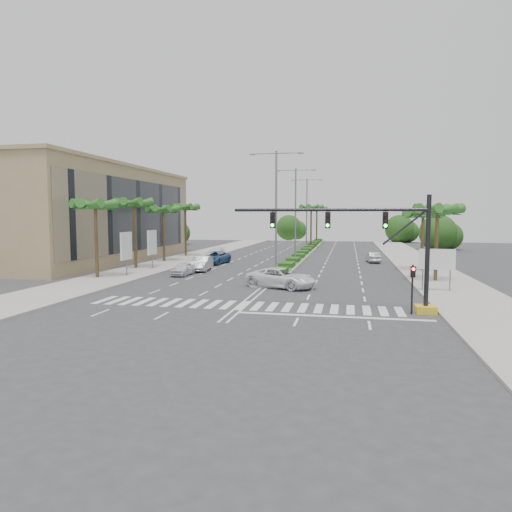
{
  "coord_description": "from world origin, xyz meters",
  "views": [
    {
      "loc": [
        6.81,
        -29.0,
        5.91
      ],
      "look_at": [
        0.19,
        3.51,
        3.0
      ],
      "focal_mm": 32.0,
      "sensor_mm": 36.0,
      "label": 1
    }
  ],
  "objects_px": {
    "car_parked_a": "(183,269)",
    "car_parked_d": "(215,254)",
    "car_parked_c": "(214,258)",
    "car_parked_b": "(201,263)",
    "car_right": "(373,257)",
    "car_crossing": "(281,278)"
  },
  "relations": [
    {
      "from": "car_right",
      "to": "car_parked_a",
      "type": "bearing_deg",
      "value": 35.17
    },
    {
      "from": "car_parked_c",
      "to": "car_crossing",
      "type": "xyz_separation_m",
      "value": [
        10.84,
        -16.98,
        0.04
      ]
    },
    {
      "from": "car_parked_b",
      "to": "car_right",
      "type": "height_order",
      "value": "car_parked_b"
    },
    {
      "from": "car_crossing",
      "to": "car_right",
      "type": "relative_size",
      "value": 1.45
    },
    {
      "from": "car_right",
      "to": "car_parked_c",
      "type": "bearing_deg",
      "value": 10.36
    },
    {
      "from": "car_parked_d",
      "to": "car_right",
      "type": "distance_m",
      "value": 20.83
    },
    {
      "from": "car_parked_a",
      "to": "car_right",
      "type": "bearing_deg",
      "value": 43.1
    },
    {
      "from": "car_right",
      "to": "car_parked_d",
      "type": "bearing_deg",
      "value": -4.93
    },
    {
      "from": "car_parked_c",
      "to": "car_crossing",
      "type": "distance_m",
      "value": 20.14
    },
    {
      "from": "car_crossing",
      "to": "car_parked_c",
      "type": "bearing_deg",
      "value": 54.74
    },
    {
      "from": "car_parked_b",
      "to": "car_right",
      "type": "xyz_separation_m",
      "value": [
        18.68,
        12.87,
        -0.13
      ]
    },
    {
      "from": "car_parked_b",
      "to": "car_parked_c",
      "type": "xyz_separation_m",
      "value": [
        -0.7,
        7.2,
        -0.03
      ]
    },
    {
      "from": "car_parked_a",
      "to": "car_parked_c",
      "type": "distance_m",
      "value": 11.16
    },
    {
      "from": "car_parked_a",
      "to": "car_parked_c",
      "type": "bearing_deg",
      "value": 92.47
    },
    {
      "from": "car_parked_d",
      "to": "car_parked_c",
      "type": "bearing_deg",
      "value": -74.25
    },
    {
      "from": "car_parked_b",
      "to": "car_parked_d",
      "type": "relative_size",
      "value": 0.91
    },
    {
      "from": "car_parked_b",
      "to": "car_parked_d",
      "type": "distance_m",
      "value": 12.68
    },
    {
      "from": "car_parked_a",
      "to": "car_parked_c",
      "type": "relative_size",
      "value": 0.69
    },
    {
      "from": "car_parked_a",
      "to": "car_parked_d",
      "type": "height_order",
      "value": "car_parked_d"
    },
    {
      "from": "car_parked_b",
      "to": "car_right",
      "type": "bearing_deg",
      "value": 28.53
    },
    {
      "from": "car_crossing",
      "to": "car_right",
      "type": "distance_m",
      "value": 24.2
    },
    {
      "from": "car_parked_a",
      "to": "car_crossing",
      "type": "distance_m",
      "value": 12.22
    }
  ]
}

